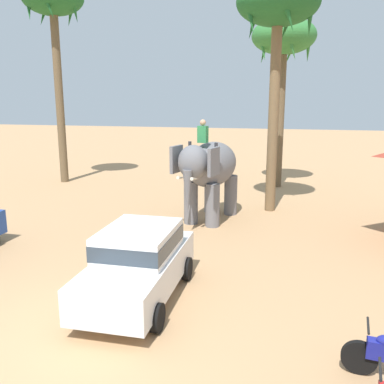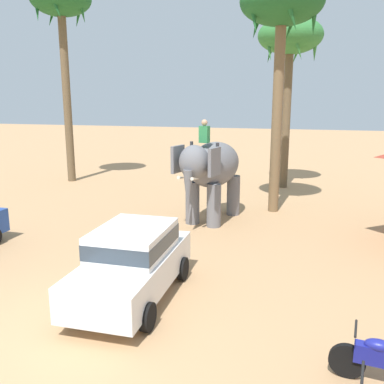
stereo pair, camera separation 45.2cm
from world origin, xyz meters
TOP-DOWN VIEW (x-y plane):
  - ground_plane at (0.00, 0.00)m, footprint 120.00×120.00m
  - car_sedan_foreground at (0.45, 1.34)m, footprint 1.94×4.13m
  - elephant_with_mahout at (0.71, 8.10)m, footprint 2.27×4.01m
  - palm_tree_behind_elephant at (2.98, 15.22)m, footprint 3.20×3.20m
  - palm_tree_near_hut at (2.90, 10.17)m, footprint 3.20×3.20m
  - palm_tree_left_of_road at (-8.81, 13.70)m, footprint 3.20×3.20m

SIDE VIEW (x-z plane):
  - ground_plane at x=0.00m, z-range 0.00..0.00m
  - car_sedan_foreground at x=0.45m, z-range 0.08..1.78m
  - elephant_with_mahout at x=0.71m, z-range 0.05..3.93m
  - palm_tree_behind_elephant at x=2.98m, z-range 3.11..11.66m
  - palm_tree_near_hut at x=2.90m, z-range 3.35..12.45m
  - palm_tree_left_of_road at x=-8.81m, z-range 3.97..14.61m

